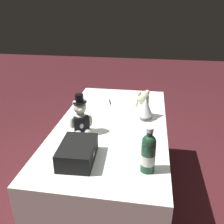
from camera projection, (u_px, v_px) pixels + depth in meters
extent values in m
plane|color=#47191E|center=(112.00, 198.00, 2.27)|extent=(12.00, 12.00, 0.00)
cube|color=white|center=(112.00, 163.00, 2.11)|extent=(1.63, 0.85, 0.77)
ellipsoid|color=silver|center=(81.00, 122.00, 1.79)|extent=(0.12, 0.11, 0.16)
cube|color=black|center=(82.00, 125.00, 1.76)|extent=(0.09, 0.12, 0.12)
sphere|color=silver|center=(80.00, 107.00, 1.74)|extent=(0.09, 0.09, 0.09)
sphere|color=silver|center=(81.00, 110.00, 1.71)|extent=(0.04, 0.04, 0.04)
sphere|color=silver|center=(75.00, 103.00, 1.72)|extent=(0.04, 0.04, 0.04)
sphere|color=silver|center=(84.00, 102.00, 1.74)|extent=(0.04, 0.04, 0.04)
ellipsoid|color=silver|center=(72.00, 123.00, 1.76)|extent=(0.04, 0.04, 0.09)
ellipsoid|color=silver|center=(90.00, 121.00, 1.79)|extent=(0.04, 0.04, 0.09)
sphere|color=silver|center=(78.00, 134.00, 1.75)|extent=(0.05, 0.05, 0.05)
sphere|color=silver|center=(88.00, 132.00, 1.77)|extent=(0.05, 0.05, 0.05)
cylinder|color=black|center=(79.00, 102.00, 1.72)|extent=(0.10, 0.10, 0.01)
cylinder|color=black|center=(79.00, 98.00, 1.71)|extent=(0.06, 0.06, 0.05)
cone|color=white|center=(142.00, 110.00, 2.04)|extent=(0.17, 0.17, 0.13)
ellipsoid|color=white|center=(143.00, 103.00, 2.02)|extent=(0.08, 0.07, 0.06)
sphere|color=#ECE4C3|center=(143.00, 97.00, 2.00)|extent=(0.10, 0.10, 0.10)
sphere|color=#ECE4C3|center=(141.00, 96.00, 2.04)|extent=(0.04, 0.04, 0.04)
sphere|color=#ECE4C3|center=(147.00, 92.00, 1.99)|extent=(0.04, 0.04, 0.04)
sphere|color=#ECE4C3|center=(139.00, 93.00, 1.97)|extent=(0.04, 0.04, 0.04)
ellipsoid|color=#ECE4C3|center=(147.00, 102.00, 2.05)|extent=(0.03, 0.03, 0.07)
ellipsoid|color=#ECE4C3|center=(136.00, 104.00, 2.03)|extent=(0.03, 0.03, 0.07)
cone|color=white|center=(145.00, 107.00, 1.98)|extent=(0.18, 0.18, 0.15)
cylinder|color=#1C432C|center=(148.00, 157.00, 1.38)|extent=(0.08, 0.08, 0.18)
sphere|color=#1C432C|center=(149.00, 142.00, 1.34)|extent=(0.08, 0.08, 0.08)
cylinder|color=#1C432C|center=(150.00, 134.00, 1.32)|extent=(0.03, 0.03, 0.07)
cylinder|color=silver|center=(150.00, 130.00, 1.31)|extent=(0.04, 0.04, 0.02)
cylinder|color=white|center=(148.00, 159.00, 1.38)|extent=(0.08, 0.08, 0.06)
cylinder|color=black|center=(110.00, 102.00, 2.36)|extent=(0.12, 0.04, 0.01)
cone|color=silver|center=(109.00, 100.00, 2.41)|extent=(0.02, 0.01, 0.01)
cube|color=black|center=(78.00, 152.00, 1.48)|extent=(0.30, 0.22, 0.11)
cube|color=#B7B7BF|center=(93.00, 154.00, 1.47)|extent=(0.04, 0.01, 0.03)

